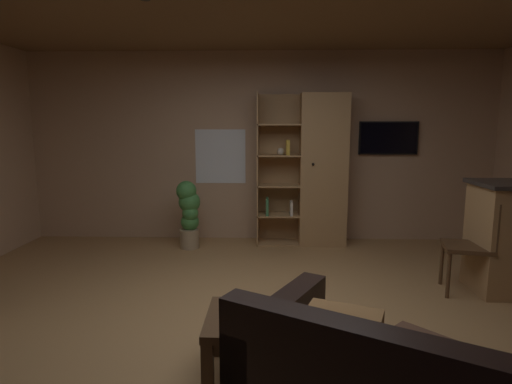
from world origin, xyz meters
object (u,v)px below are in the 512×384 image
at_px(coffee_table, 252,328).
at_px(potted_floor_plant, 189,212).
at_px(bookshelf_cabinet, 317,171).
at_px(dining_chair, 477,241).
at_px(wall_mounted_tv, 388,138).
at_px(table_book_0, 253,311).

xyz_separation_m(coffee_table, potted_floor_plant, (-0.95, 2.87, 0.16)).
bearing_deg(coffee_table, potted_floor_plant, 108.28).
bearing_deg(potted_floor_plant, bookshelf_cabinet, 8.81).
xyz_separation_m(dining_chair, potted_floor_plant, (-3.04, 1.45, -0.04)).
xyz_separation_m(potted_floor_plant, wall_mounted_tv, (2.70, 0.47, 0.95)).
relative_size(table_book_0, dining_chair, 0.14).
bearing_deg(bookshelf_cabinet, table_book_0, -103.64).
bearing_deg(coffee_table, table_book_0, 89.15).
distance_m(dining_chair, wall_mounted_tv, 2.16).
bearing_deg(wall_mounted_tv, bookshelf_cabinet, -168.08).
bearing_deg(table_book_0, potted_floor_plant, 108.52).
bearing_deg(dining_chair, potted_floor_plant, 154.53).
xyz_separation_m(table_book_0, wall_mounted_tv, (1.75, 3.31, 1.02)).
bearing_deg(potted_floor_plant, dining_chair, -25.47).
xyz_separation_m(bookshelf_cabinet, table_book_0, (-0.75, -3.10, -0.58)).
xyz_separation_m(coffee_table, wall_mounted_tv, (1.75, 3.35, 1.11)).
bearing_deg(potted_floor_plant, wall_mounted_tv, 9.96).
height_order(potted_floor_plant, wall_mounted_tv, wall_mounted_tv).
height_order(table_book_0, dining_chair, dining_chair).
relative_size(coffee_table, dining_chair, 0.64).
xyz_separation_m(dining_chair, wall_mounted_tv, (-0.34, 1.92, 0.92)).
relative_size(bookshelf_cabinet, table_book_0, 15.48).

